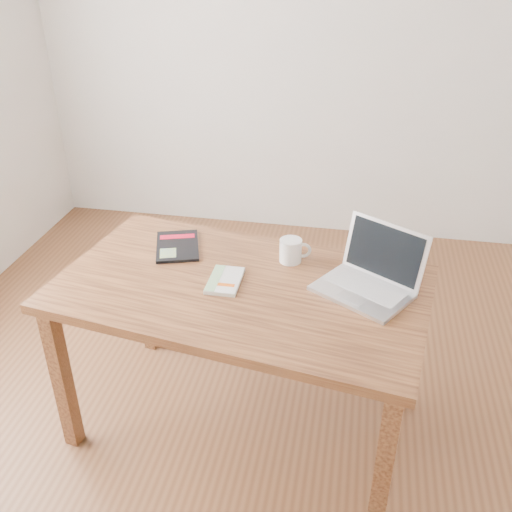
% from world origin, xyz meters
% --- Properties ---
extents(room, '(4.04, 4.04, 2.70)m').
position_xyz_m(room, '(-0.07, 0.00, 1.36)').
color(room, brown).
rests_on(room, ground).
extents(desk, '(1.55, 1.04, 0.75)m').
position_xyz_m(desk, '(-0.17, -0.02, 0.66)').
color(desk, '#56311A').
rests_on(desk, ground).
extents(white_guidebook, '(0.12, 0.20, 0.02)m').
position_xyz_m(white_guidebook, '(-0.24, -0.02, 0.76)').
color(white_guidebook, beige).
rests_on(white_guidebook, desk).
extents(black_guidebook, '(0.25, 0.31, 0.01)m').
position_xyz_m(black_guidebook, '(-0.51, 0.22, 0.76)').
color(black_guidebook, black).
rests_on(black_guidebook, desk).
extents(laptop, '(0.44, 0.43, 0.24)m').
position_xyz_m(laptop, '(0.32, 0.04, 0.80)').
color(laptop, silver).
rests_on(laptop, desk).
extents(coffee_mug, '(0.13, 0.09, 0.10)m').
position_xyz_m(coffee_mug, '(-0.01, 0.19, 0.80)').
color(coffee_mug, white).
rests_on(coffee_mug, desk).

